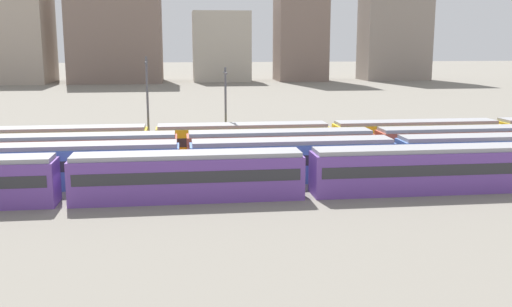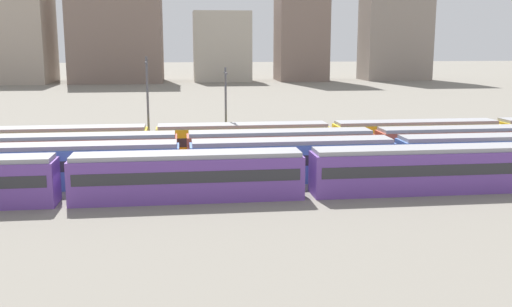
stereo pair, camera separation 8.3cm
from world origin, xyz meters
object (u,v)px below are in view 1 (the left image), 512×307
(train_track_3, at_px, (331,139))
(catenary_pole_1, at_px, (148,102))
(train_track_1, at_px, (395,157))
(catenary_pole_3, at_px, (226,106))
(train_track_0, at_px, (188,176))

(train_track_3, xyz_separation_m, catenary_pole_1, (-19.33, 2.73, 3.97))
(train_track_1, height_order, catenary_pole_3, catenary_pole_3)
(train_track_1, bearing_deg, train_track_3, 107.51)
(train_track_3, relative_size, catenary_pole_3, 7.90)
(train_track_0, relative_size, catenary_pole_3, 5.90)
(train_track_1, relative_size, catenary_pole_3, 7.90)
(train_track_1, xyz_separation_m, catenary_pole_3, (-14.29, 13.53, 3.37))
(train_track_3, height_order, catenary_pole_3, catenary_pole_3)
(train_track_3, relative_size, catenary_pole_1, 7.02)
(train_track_3, bearing_deg, train_track_1, -72.49)
(train_track_3, distance_m, catenary_pole_1, 19.92)
(train_track_1, distance_m, catenary_pole_1, 26.45)
(train_track_0, height_order, train_track_1, same)
(train_track_1, relative_size, catenary_pole_1, 7.02)
(train_track_1, height_order, catenary_pole_1, catenary_pole_1)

